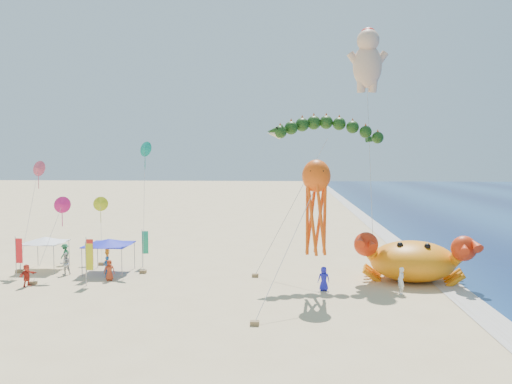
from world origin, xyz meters
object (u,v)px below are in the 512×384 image
(octopus_kite, at_px, (316,200))
(crab_inflatable, at_px, (413,260))
(cherub_kite, at_px, (368,58))
(canopy_blue, at_px, (109,242))
(canopy_white, at_px, (45,240))
(dragon_kite, at_px, (326,133))

(octopus_kite, bearing_deg, crab_inflatable, 28.59)
(cherub_kite, bearing_deg, crab_inflatable, -68.45)
(crab_inflatable, relative_size, canopy_blue, 2.28)
(crab_inflatable, height_order, canopy_white, crab_inflatable)
(canopy_blue, bearing_deg, canopy_white, 173.59)
(dragon_kite, bearing_deg, octopus_kite, -99.56)
(canopy_blue, bearing_deg, crab_inflatable, -3.29)
(crab_inflatable, xyz_separation_m, canopy_white, (-29.10, 1.98, 0.81))
(cherub_kite, relative_size, octopus_kite, 2.23)
(octopus_kite, xyz_separation_m, canopy_white, (-21.71, 6.01, -3.93))
(cherub_kite, bearing_deg, canopy_blue, -166.18)
(cherub_kite, height_order, canopy_white, cherub_kite)
(canopy_blue, bearing_deg, cherub_kite, 13.82)
(canopy_white, bearing_deg, octopus_kite, -15.47)
(octopus_kite, distance_m, canopy_white, 22.86)
(octopus_kite, distance_m, canopy_blue, 17.45)
(dragon_kite, distance_m, octopus_kite, 8.02)
(crab_inflatable, bearing_deg, octopus_kite, -151.41)
(cherub_kite, bearing_deg, dragon_kite, -132.06)
(cherub_kite, distance_m, canopy_blue, 26.37)
(dragon_kite, xyz_separation_m, canopy_blue, (-17.21, -1.00, -8.67))
(crab_inflatable, distance_m, canopy_blue, 23.58)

